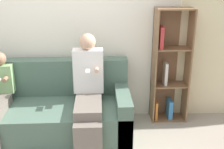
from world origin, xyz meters
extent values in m
cube|color=silver|center=(0.00, 1.02, 1.27)|extent=(10.00, 0.06, 2.55)
cube|color=beige|center=(1.99, 0.97, 1.16)|extent=(0.82, 0.04, 2.32)
cube|color=#4C6656|center=(-0.12, 0.41, 0.20)|extent=(2.00, 0.70, 0.41)
cube|color=#4C6656|center=(-0.12, 0.86, 0.44)|extent=(2.00, 0.20, 0.88)
cube|color=#4C6656|center=(0.79, 0.41, 0.29)|extent=(0.17, 0.70, 0.58)
cube|color=#70665B|center=(0.38, 0.00, 0.20)|extent=(0.31, 0.12, 0.41)
cube|color=#70665B|center=(0.38, 0.32, 0.46)|extent=(0.31, 0.51, 0.11)
cube|color=white|center=(0.38, 0.66, 0.79)|extent=(0.37, 0.17, 0.55)
sphere|color=tan|center=(0.38, 0.66, 1.16)|extent=(0.20, 0.20, 0.20)
cylinder|color=tan|center=(0.48, 0.52, 0.85)|extent=(0.05, 0.10, 0.05)
cube|color=white|center=(0.38, 0.47, 0.85)|extent=(0.05, 0.12, 0.02)
cube|color=#84AD70|center=(-0.69, 0.68, 0.70)|extent=(0.27, 0.12, 0.36)
cylinder|color=#8C664C|center=(-0.62, 0.57, 0.73)|extent=(0.05, 0.10, 0.05)
cube|color=brown|center=(1.24, 0.84, 0.76)|extent=(0.02, 0.29, 1.53)
cube|color=brown|center=(1.68, 0.84, 0.76)|extent=(0.02, 0.29, 1.53)
cube|color=brown|center=(1.46, 0.98, 0.76)|extent=(0.47, 0.02, 1.53)
cube|color=brown|center=(1.46, 0.84, 0.01)|extent=(0.43, 0.25, 0.02)
cube|color=brown|center=(1.46, 0.84, 0.51)|extent=(0.43, 0.25, 0.02)
cube|color=brown|center=(1.46, 0.84, 1.02)|extent=(0.43, 0.25, 0.02)
cube|color=brown|center=(1.46, 0.84, 1.52)|extent=(0.43, 0.25, 0.02)
cube|color=#C63838|center=(1.30, 0.84, 1.16)|extent=(0.05, 0.21, 0.28)
cube|color=teal|center=(1.48, 0.84, 0.15)|extent=(0.05, 0.19, 0.27)
cube|color=orange|center=(1.28, 0.84, 0.15)|extent=(0.03, 0.20, 0.26)
cube|color=beige|center=(1.39, 0.84, 0.67)|extent=(0.04, 0.15, 0.30)
camera|label=1|loc=(0.51, -2.63, 1.94)|focal=45.00mm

